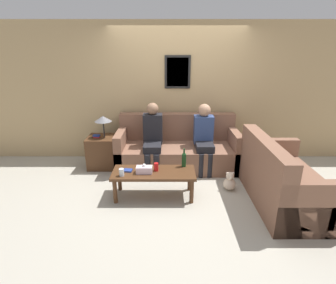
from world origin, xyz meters
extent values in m
plane|color=#ADA899|center=(0.00, 0.00, 0.00)|extent=(16.00, 16.00, 0.00)
cube|color=tan|center=(0.00, 1.02, 1.30)|extent=(9.00, 0.06, 2.60)
cube|color=black|center=(0.00, 0.98, 1.70)|extent=(0.48, 0.02, 0.60)
cube|color=#B7CCB2|center=(0.00, 0.97, 1.70)|extent=(0.40, 0.01, 0.52)
cube|color=brown|center=(0.00, 0.49, 0.22)|extent=(2.20, 0.91, 0.43)
cube|color=brown|center=(0.00, 0.84, 0.69)|extent=(2.20, 0.20, 0.52)
cube|color=brown|center=(-1.03, 0.49, 0.36)|extent=(0.14, 0.91, 0.71)
cube|color=brown|center=(1.03, 0.49, 0.36)|extent=(0.14, 0.91, 0.71)
cube|color=brown|center=(1.51, -0.73, 0.22)|extent=(0.91, 1.61, 0.43)
cube|color=brown|center=(1.15, -0.73, 0.69)|extent=(0.20, 1.61, 0.52)
cube|color=brown|center=(1.51, -1.46, 0.36)|extent=(0.91, 0.14, 0.71)
cube|color=brown|center=(1.51, 0.01, 0.36)|extent=(0.91, 0.14, 0.71)
cube|color=#4C2D19|center=(-0.39, -0.57, 0.39)|extent=(1.22, 0.49, 0.04)
cylinder|color=#4C2D19|center=(-0.93, -0.75, 0.18)|extent=(0.06, 0.06, 0.37)
cylinder|color=#4C2D19|center=(0.16, -0.75, 0.18)|extent=(0.06, 0.06, 0.37)
cylinder|color=#4C2D19|center=(-0.93, -0.38, 0.18)|extent=(0.06, 0.06, 0.37)
cylinder|color=#4C2D19|center=(0.16, -0.38, 0.18)|extent=(0.06, 0.06, 0.37)
cube|color=#4C2D19|center=(-1.40, 0.51, 0.29)|extent=(0.50, 0.50, 0.59)
cylinder|color=#262628|center=(-1.34, 0.51, 0.74)|extent=(0.02, 0.02, 0.31)
cone|color=slate|center=(-1.34, 0.51, 0.93)|extent=(0.30, 0.30, 0.10)
cube|color=red|center=(-1.48, 0.48, 0.60)|extent=(0.11, 0.09, 0.02)
cube|color=navy|center=(-1.48, 0.48, 0.62)|extent=(0.13, 0.10, 0.03)
cylinder|color=#19421E|center=(0.06, -0.38, 0.51)|extent=(0.07, 0.07, 0.20)
cylinder|color=#19421E|center=(0.06, -0.38, 0.65)|extent=(0.03, 0.03, 0.09)
cylinder|color=silver|center=(-0.83, -0.70, 0.46)|extent=(0.07, 0.07, 0.11)
cube|color=navy|center=(-0.77, -0.55, 0.42)|extent=(0.14, 0.12, 0.02)
cylinder|color=red|center=(-0.35, -0.54, 0.47)|extent=(0.07, 0.07, 0.12)
cube|color=silver|center=(-0.52, -0.61, 0.46)|extent=(0.23, 0.12, 0.10)
sphere|color=white|center=(-0.52, -0.61, 0.53)|extent=(0.05, 0.05, 0.05)
cube|color=black|center=(-0.45, 0.27, 0.48)|extent=(0.31, 0.44, 0.14)
cylinder|color=black|center=(-0.53, 0.05, 0.22)|extent=(0.11, 0.11, 0.43)
cylinder|color=black|center=(-0.37, 0.05, 0.22)|extent=(0.11, 0.11, 0.43)
cube|color=black|center=(-0.45, 0.49, 0.75)|extent=(0.34, 0.22, 0.54)
sphere|color=#8C664C|center=(-0.45, 0.49, 1.11)|extent=(0.21, 0.21, 0.21)
cube|color=black|center=(0.46, 0.28, 0.48)|extent=(0.31, 0.43, 0.14)
cylinder|color=black|center=(0.39, 0.07, 0.22)|extent=(0.11, 0.11, 0.43)
cylinder|color=black|center=(0.54, 0.07, 0.22)|extent=(0.11, 0.11, 0.43)
cube|color=#33477A|center=(0.46, 0.49, 0.73)|extent=(0.34, 0.22, 0.50)
sphere|color=tan|center=(0.46, 0.49, 1.08)|extent=(0.23, 0.23, 0.23)
sphere|color=beige|center=(0.79, -0.37, 0.10)|extent=(0.19, 0.19, 0.19)
sphere|color=beige|center=(0.79, -0.37, 0.24)|extent=(0.12, 0.12, 0.12)
sphere|color=beige|center=(0.75, -0.37, 0.28)|extent=(0.04, 0.04, 0.04)
sphere|color=beige|center=(0.83, -0.37, 0.28)|extent=(0.04, 0.04, 0.04)
sphere|color=#FFEAD1|center=(0.79, -0.42, 0.23)|extent=(0.05, 0.05, 0.05)
camera|label=1|loc=(-0.18, -4.04, 2.09)|focal=28.00mm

